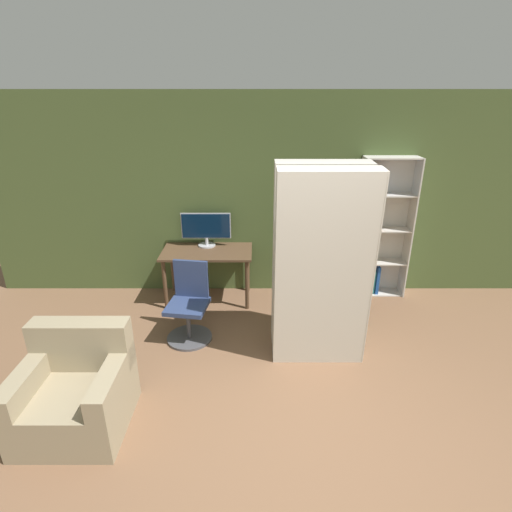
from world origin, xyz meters
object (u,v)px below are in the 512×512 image
office_chair (189,309)px  bookshelf (376,232)px  monitor (206,228)px  mattress_far (318,258)px  mattress_near (323,272)px  armchair (76,391)px

office_chair → bookshelf: bookshelf is taller
monitor → mattress_far: mattress_far is taller
mattress_near → bookshelf: bearing=58.1°
mattress_far → armchair: (-2.19, -1.23, -0.71)m
monitor → office_chair: 1.26m
monitor → armchair: bearing=-109.6°
office_chair → mattress_near: mattress_near is taller
mattress_far → monitor: bearing=138.7°
bookshelf → mattress_near: mattress_near is taller
office_chair → armchair: (-0.76, -1.30, -0.04)m
bookshelf → armchair: size_ratio=2.25×
bookshelf → mattress_near: (-0.97, -1.56, 0.13)m
monitor → mattress_far: 1.78m
office_chair → mattress_far: 1.58m
monitor → mattress_near: size_ratio=0.32×
mattress_near → mattress_far: mattress_near is taller
mattress_near → monitor: bearing=131.0°
monitor → bookshelf: size_ratio=0.35×
monitor → office_chair: size_ratio=0.73×
monitor → office_chair: bearing=-95.0°
bookshelf → armchair: (-3.16, -2.43, -0.58)m
mattress_near → office_chair: bearing=163.1°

